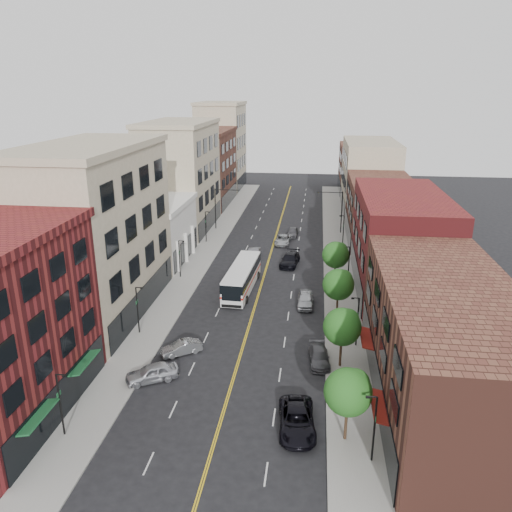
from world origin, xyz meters
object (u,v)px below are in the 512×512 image
at_px(car_angle_b, 181,348).
at_px(car_lane_b, 283,240).
at_px(car_lane_a, 290,260).
at_px(car_lane_c, 293,232).
at_px(car_parked_far, 305,299).
at_px(car_angle_a, 152,373).
at_px(car_parked_near, 297,420).
at_px(city_bus, 242,276).
at_px(car_lane_behind, 254,252).
at_px(car_parked_mid, 319,357).

bearing_deg(car_angle_b, car_lane_b, 134.83).
relative_size(car_lane_a, car_lane_c, 1.34).
height_order(car_parked_far, car_lane_a, car_lane_a).
xyz_separation_m(car_angle_a, car_lane_b, (8.44, 40.90, -0.07)).
relative_size(car_angle_b, car_lane_c, 0.93).
bearing_deg(car_parked_near, car_lane_c, 88.36).
height_order(city_bus, car_parked_far, city_bus).
distance_m(car_angle_b, car_lane_behind, 29.40).
xyz_separation_m(car_parked_far, car_lane_b, (-4.28, 23.62, -0.08)).
bearing_deg(car_lane_a, car_lane_b, 107.06).
xyz_separation_m(car_lane_a, car_lane_c, (-0.38, 14.61, -0.10)).
bearing_deg(car_lane_c, car_lane_behind, -111.25).
bearing_deg(car_lane_behind, car_parked_near, 101.42).
relative_size(car_angle_b, car_lane_a, 0.70).
xyz_separation_m(car_lane_a, car_lane_b, (-1.70, 9.94, -0.11)).
distance_m(car_angle_a, car_angle_b, 4.93).
height_order(car_angle_a, car_angle_b, car_angle_a).
bearing_deg(car_angle_b, car_parked_mid, 55.74).
bearing_deg(car_lane_c, car_lane_a, -85.89).
distance_m(car_angle_b, car_parked_far, 16.95).
height_order(car_parked_near, car_lane_a, car_lane_a).
bearing_deg(car_angle_b, car_lane_behind, 139.54).
relative_size(car_angle_a, car_parked_mid, 1.02).
xyz_separation_m(car_parked_near, car_parked_mid, (1.60, 9.65, -0.15)).
height_order(car_angle_b, car_parked_far, car_parked_far).
xyz_separation_m(car_angle_b, car_parked_mid, (13.00, -0.05, -0.00)).
height_order(car_parked_far, car_lane_c, car_parked_far).
xyz_separation_m(city_bus, car_angle_b, (-3.38, -16.40, -1.19)).
bearing_deg(car_lane_b, car_angle_a, -97.75).
distance_m(city_bus, car_parked_near, 27.32).
xyz_separation_m(car_parked_mid, car_lane_a, (-4.19, 26.27, 0.17)).
bearing_deg(car_lane_b, car_lane_behind, -114.93).
height_order(city_bus, car_angle_b, city_bus).
height_order(car_angle_b, car_lane_c, car_lane_c).
xyz_separation_m(car_parked_far, car_lane_c, (-2.96, 28.29, -0.07)).
height_order(car_parked_mid, car_lane_a, car_lane_a).
bearing_deg(car_angle_a, city_bus, 139.18).
height_order(city_bus, car_angle_a, city_bus).
height_order(car_parked_far, car_lane_b, car_parked_far).
height_order(car_angle_b, car_lane_behind, car_lane_behind).
distance_m(car_lane_a, car_lane_b, 10.08).
relative_size(car_lane_b, car_lane_c, 1.21).
distance_m(car_parked_near, car_parked_far, 22.23).
bearing_deg(car_lane_behind, car_angle_b, 83.22).
xyz_separation_m(city_bus, car_parked_near, (8.02, -26.10, -1.04)).
relative_size(city_bus, car_lane_c, 2.94).
xyz_separation_m(car_parked_mid, car_lane_c, (-4.56, 40.88, 0.07)).
relative_size(city_bus, car_angle_b, 3.16).
bearing_deg(car_lane_c, city_bus, -99.07).
distance_m(city_bus, car_lane_a, 11.27).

